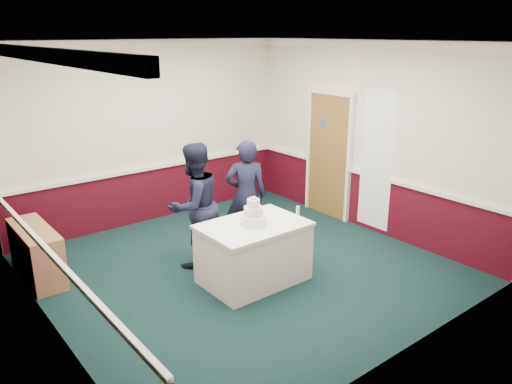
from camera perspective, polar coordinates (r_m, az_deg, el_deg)
ground at (r=6.96m, az=-1.46°, el=-8.68°), size 5.00×5.00×0.00m
room_shell at (r=6.86m, az=-4.16°, el=8.24°), size 5.00×5.00×3.00m
sideboard at (r=7.16m, az=-23.77°, el=-6.41°), size 0.41×1.20×0.70m
cake_table at (r=6.47m, az=-0.29°, el=-6.88°), size 1.32×0.92×0.79m
wedding_cake at (r=6.28m, az=-0.29°, el=-2.74°), size 0.35×0.35×0.36m
cake_knife at (r=6.15m, az=0.64°, el=-4.25°), size 0.08×0.21×0.00m
champagne_flute at (r=6.38m, az=4.80°, el=-2.21°), size 0.05×0.05×0.21m
person_man at (r=6.81m, az=-7.06°, el=-1.54°), size 0.94×0.79×1.73m
person_woman at (r=7.28m, az=-1.15°, el=-0.39°), size 0.72×0.65×1.66m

